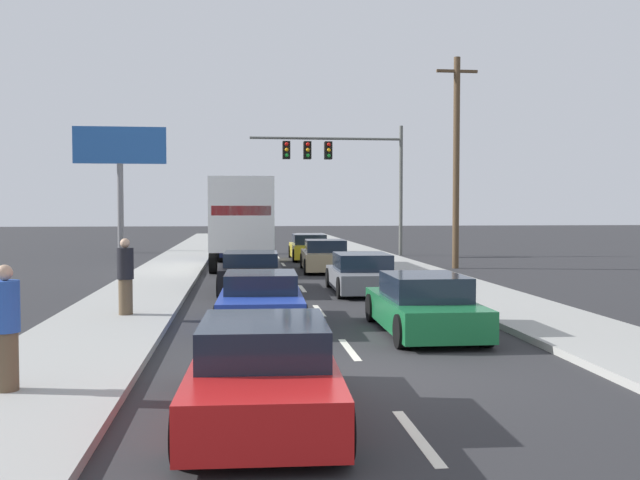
{
  "coord_description": "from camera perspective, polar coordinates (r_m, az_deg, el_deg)",
  "views": [
    {
      "loc": [
        -1.99,
        -10.7,
        2.59
      ],
      "look_at": [
        0.82,
        14.06,
        1.49
      ],
      "focal_mm": 39.66,
      "sensor_mm": 36.0,
      "label": 1
    }
  ],
  "objects": [
    {
      "name": "car_yellow",
      "position": [
        35.92,
        -0.89,
        -0.64
      ],
      "size": [
        1.94,
        4.41,
        1.3
      ],
      "color": "yellow",
      "rests_on": "ground_plane"
    },
    {
      "name": "car_black",
      "position": [
        22.36,
        -5.58,
        -2.63
      ],
      "size": [
        2.07,
        4.53,
        1.24
      ],
      "color": "black",
      "rests_on": "ground_plane"
    },
    {
      "name": "traffic_signal_mast",
      "position": [
        38.8,
        1.09,
        6.57
      ],
      "size": [
        8.42,
        0.69,
        7.16
      ],
      "color": "#595B56",
      "rests_on": "ground_plane"
    },
    {
      "name": "car_gray",
      "position": [
        21.92,
        3.42,
        -2.78
      ],
      "size": [
        1.99,
        4.15,
        1.21
      ],
      "color": "slate",
      "rests_on": "ground_plane"
    },
    {
      "name": "sidewalk_right",
      "position": [
        31.57,
        6.17,
        -2.06
      ],
      "size": [
        2.71,
        80.0,
        0.14
      ],
      "primitive_type": "cube",
      "color": "#9E9E99",
      "rests_on": "ground_plane"
    },
    {
      "name": "pedestrian_mid_block",
      "position": [
        10.45,
        -24.04,
        -6.5
      ],
      "size": [
        0.38,
        0.38,
        1.7
      ],
      "color": "brown",
      "rests_on": "sidewalk_left"
    },
    {
      "name": "utility_pole_mid",
      "position": [
        31.26,
        10.94,
        6.34
      ],
      "size": [
        1.8,
        0.28,
        9.11
      ],
      "color": "brown",
      "rests_on": "ground_plane"
    },
    {
      "name": "pedestrian_near_corner",
      "position": [
        16.96,
        -15.43,
        -2.86
      ],
      "size": [
        0.38,
        0.38,
        1.77
      ],
      "color": "brown",
      "rests_on": "sidewalk_left"
    },
    {
      "name": "ground_plane",
      "position": [
        35.85,
        -3.27,
        -1.61
      ],
      "size": [
        140.0,
        140.0,
        0.0
      ],
      "primitive_type": "plane",
      "color": "#2B2B2D"
    },
    {
      "name": "car_green",
      "position": [
        14.91,
        8.36,
        -5.3
      ],
      "size": [
        1.87,
        4.28,
        1.23
      ],
      "color": "#196B38",
      "rests_on": "ground_plane"
    },
    {
      "name": "roadside_billboard",
      "position": [
        43.2,
        -15.84,
        6.26
      ],
      "size": [
        5.34,
        0.36,
        7.39
      ],
      "color": "slate",
      "rests_on": "ground_plane"
    },
    {
      "name": "sidewalk_left",
      "position": [
        30.94,
        -11.86,
        -2.19
      ],
      "size": [
        2.71,
        80.0,
        0.14
      ],
      "primitive_type": "cube",
      "color": "#9E9E99",
      "rests_on": "ground_plane"
    },
    {
      "name": "car_red",
      "position": [
        8.95,
        -4.56,
        -10.61
      ],
      "size": [
        1.98,
        4.29,
        1.21
      ],
      "color": "red",
      "rests_on": "ground_plane"
    },
    {
      "name": "car_blue",
      "position": [
        15.97,
        -4.79,
        -4.88
      ],
      "size": [
        2.01,
        4.21,
        1.16
      ],
      "color": "#1E389E",
      "rests_on": "ground_plane"
    },
    {
      "name": "car_tan",
      "position": [
        29.22,
        0.41,
        -1.38
      ],
      "size": [
        2.06,
        4.39,
        1.32
      ],
      "color": "tan",
      "rests_on": "ground_plane"
    },
    {
      "name": "lane_markings",
      "position": [
        32.91,
        -2.98,
        -1.97
      ],
      "size": [
        0.14,
        62.0,
        0.01
      ],
      "color": "silver",
      "rests_on": "ground_plane"
    },
    {
      "name": "box_truck",
      "position": [
        30.64,
        -6.19,
        1.73
      ],
      "size": [
        2.82,
        9.09,
        3.81
      ],
      "color": "white",
      "rests_on": "ground_plane"
    }
  ]
}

